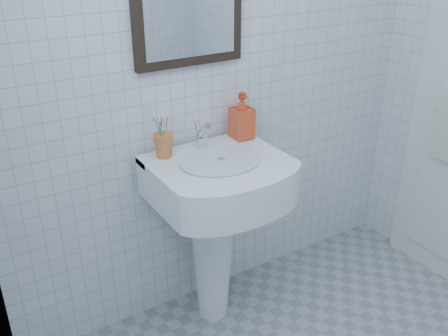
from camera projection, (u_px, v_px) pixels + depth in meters
wall_back at (224, 57)px, 2.24m from camera, size 2.20×0.02×2.50m
wall_left at (39, 288)px, 0.80m from camera, size 0.02×2.40×2.50m
washbasin at (215, 213)px, 2.28m from camera, size 0.58×0.42×0.89m
faucet at (202, 137)px, 2.21m from camera, size 0.05×0.12×0.14m
toothbrush_cup at (164, 145)px, 2.13m from camera, size 0.11×0.11×0.10m
soap_dispenser at (242, 116)px, 2.30m from camera, size 0.10×0.10×0.21m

